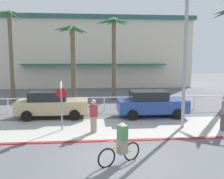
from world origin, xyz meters
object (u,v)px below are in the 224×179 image
Objects in this scene: stop_sign_bike_lane at (61,99)px; car_blue_2 at (151,103)px; streetlight_curb at (187,48)px; palm_tree_3 at (73,46)px; pedestrian_0 at (94,117)px; palm_tree_2 at (10,36)px; palm_tree_4 at (114,37)px; pedestrian_1 at (224,114)px; cyclist_yellow_0 at (121,144)px; car_tan_1 at (52,104)px.

car_blue_2 is (5.38, 2.49, -0.81)m from stop_sign_bike_lane.
palm_tree_3 is (-6.31, 6.79, 0.41)m from streetlight_curb.
pedestrian_0 is (1.65, -0.57, -0.88)m from stop_sign_bike_lane.
palm_tree_2 is 8.86m from palm_tree_4.
palm_tree_3 is (5.43, -2.62, -0.93)m from palm_tree_2.
stop_sign_bike_lane is 0.41× the size of palm_tree_3.
palm_tree_2 is at bearing 119.88° from stop_sign_bike_lane.
palm_tree_2 is 17.54m from pedestrian_1.
pedestrian_0 is at bearing 177.56° from pedestrian_1.
cyclist_yellow_0 is at bearing -76.12° from pedestrian_0.
palm_tree_3 is (0.19, 6.50, 3.00)m from stop_sign_bike_lane.
palm_tree_4 is 1.66× the size of car_tan_1.
palm_tree_4 is at bearing 53.86° from car_tan_1.
palm_tree_3 is 11.65m from pedestrian_1.
pedestrian_1 reaches higher than car_blue_2.
pedestrian_0 is 6.74m from pedestrian_1.
stop_sign_bike_lane is 0.35× the size of palm_tree_4.
car_blue_2 is at bearing -31.94° from palm_tree_2.
cyclist_yellow_0 is (2.39, -10.81, -3.99)m from palm_tree_3.
streetlight_curb is 1.20× the size of palm_tree_3.
pedestrian_1 is at bearing -41.89° from palm_tree_3.
palm_tree_2 is at bearing 148.06° from car_blue_2.
streetlight_curb is 4.54m from car_blue_2.
car_tan_1 is (-0.94, 2.83, -0.81)m from stop_sign_bike_lane.
palm_tree_4 reaches higher than stop_sign_bike_lane.
cyclist_yellow_0 is 3.86m from pedestrian_0.
cyclist_yellow_0 is 0.88× the size of pedestrian_1.
car_tan_1 is 6.33m from car_blue_2.
car_tan_1 is 2.57× the size of pedestrian_0.
stop_sign_bike_lane is at bearing -60.12° from palm_tree_2.
pedestrian_0 reaches higher than cyclist_yellow_0.
palm_tree_2 is 8.97m from car_tan_1.
palm_tree_4 is at bearing 78.42° from pedestrian_0.
car_tan_1 is at bearing 108.28° from stop_sign_bike_lane.
streetlight_curb is at bearing 45.68° from cyclist_yellow_0.
car_tan_1 is 4.27m from pedestrian_0.
streetlight_curb reaches higher than pedestrian_1.
stop_sign_bike_lane reaches higher than car_tan_1.
stop_sign_bike_lane is 0.34× the size of streetlight_curb.
stop_sign_bike_lane is at bearing 177.41° from streetlight_curb.
pedestrian_1 is (9.32, -3.69, -0.00)m from car_tan_1.
palm_tree_4 is 4.48× the size of cyclist_yellow_0.
stop_sign_bike_lane reaches higher than car_blue_2.
pedestrian_0 is at bearing -78.31° from palm_tree_3.
palm_tree_4 is at bearing -0.25° from palm_tree_2.
stop_sign_bike_lane is 7.01m from streetlight_curb.
car_blue_2 is 4.83m from pedestrian_0.
palm_tree_4 is 11.99m from pedestrian_1.
pedestrian_1 is (8.38, -0.85, -0.81)m from stop_sign_bike_lane.
cyclist_yellow_0 is at bearing -63.83° from car_tan_1.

